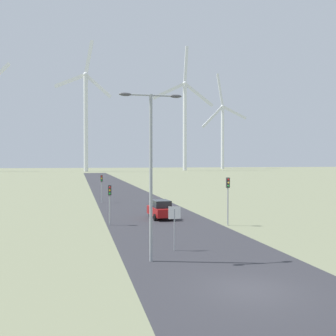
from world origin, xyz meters
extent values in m
plane|color=#757A5B|center=(0.00, 0.00, 0.00)|extent=(600.00, 600.00, 0.00)
cube|color=#2D2D33|center=(0.00, 48.00, 0.00)|extent=(10.00, 240.00, 0.01)
cylinder|color=#93999E|center=(-3.42, 5.77, 4.73)|extent=(0.18, 0.18, 9.47)
cylinder|color=#93999E|center=(-3.42, 5.77, 9.42)|extent=(2.90, 0.10, 0.10)
ellipsoid|color=#4C4C51|center=(-4.87, 5.77, 9.42)|extent=(0.70, 0.32, 0.20)
ellipsoid|color=#4C4C51|center=(-1.97, 5.77, 9.42)|extent=(0.70, 0.32, 0.20)
cylinder|color=#93999E|center=(-1.48, 8.07, 1.32)|extent=(0.07, 0.07, 2.65)
cube|color=white|center=(-1.48, 8.05, 2.42)|extent=(0.81, 0.01, 0.81)
cube|color=red|center=(-1.48, 8.07, 2.42)|extent=(0.76, 0.02, 0.76)
cylinder|color=#93999E|center=(-4.72, 18.89, 1.78)|extent=(0.11, 0.11, 3.55)
cube|color=#2D2D2D|center=(-4.72, 18.89, 3.10)|extent=(0.28, 0.24, 0.90)
sphere|color=red|center=(-4.72, 18.75, 3.37)|extent=(0.16, 0.16, 0.16)
sphere|color=gold|center=(-4.72, 18.75, 3.10)|extent=(0.16, 0.16, 0.16)
sphere|color=green|center=(-4.72, 18.75, 2.83)|extent=(0.16, 0.16, 0.16)
cylinder|color=#93999E|center=(5.41, 16.33, 2.12)|extent=(0.11, 0.11, 4.24)
cube|color=#2D2D2D|center=(5.41, 16.33, 3.79)|extent=(0.28, 0.24, 0.90)
sphere|color=red|center=(5.41, 16.19, 4.06)|extent=(0.16, 0.16, 0.16)
sphere|color=gold|center=(5.41, 16.19, 3.79)|extent=(0.16, 0.16, 0.16)
sphere|color=green|center=(5.41, 16.19, 3.52)|extent=(0.16, 0.16, 0.16)
cylinder|color=#93999E|center=(-4.33, 37.92, 1.88)|extent=(0.11, 0.11, 3.76)
cube|color=#2D2D2D|center=(-4.33, 37.92, 3.31)|extent=(0.28, 0.24, 0.90)
sphere|color=red|center=(-4.33, 37.78, 3.58)|extent=(0.16, 0.16, 0.16)
sphere|color=gold|center=(-4.33, 37.78, 3.31)|extent=(0.16, 0.16, 0.16)
sphere|color=green|center=(-4.33, 37.78, 3.04)|extent=(0.16, 0.16, 0.16)
cube|color=maroon|center=(0.51, 21.75, 0.73)|extent=(2.11, 4.23, 0.80)
cube|color=#1E2328|center=(0.51, 21.60, 1.48)|extent=(1.72, 2.21, 0.70)
cylinder|color=black|center=(-0.32, 23.02, 0.33)|extent=(0.22, 0.66, 0.66)
cylinder|color=black|center=(1.34, 23.02, 0.33)|extent=(0.22, 0.66, 0.66)
cylinder|color=black|center=(-0.32, 20.47, 0.33)|extent=(0.22, 0.66, 0.66)
cylinder|color=black|center=(1.34, 20.47, 0.33)|extent=(0.22, 0.66, 0.66)
cylinder|color=silver|center=(-3.39, 194.13, 25.33)|extent=(2.20, 2.20, 50.65)
sphere|color=silver|center=(-3.39, 194.13, 50.65)|extent=(2.60, 2.60, 2.60)
cube|color=silver|center=(-1.65, 193.46, 59.77)|extent=(5.07, 2.35, 17.33)
cube|color=silver|center=(-11.63, 197.31, 47.71)|extent=(16.04, 6.59, 7.18)
cube|color=silver|center=(3.11, 191.63, 44.47)|extent=(13.38, 5.56, 12.84)
cylinder|color=silver|center=(53.51, 205.57, 25.37)|extent=(2.20, 2.20, 50.73)
sphere|color=silver|center=(53.51, 205.57, 50.73)|extent=(2.60, 2.60, 2.60)
cube|color=silver|center=(54.20, 205.68, 61.96)|extent=(3.15, 0.95, 21.28)
cube|color=silver|center=(43.54, 204.11, 45.72)|extent=(19.65, 3.37, 11.06)
cube|color=silver|center=(62.79, 206.94, 44.51)|extent=(18.54, 3.21, 13.22)
cylinder|color=silver|center=(92.63, 246.81, 22.07)|extent=(2.20, 2.20, 44.13)
sphere|color=silver|center=(92.63, 246.81, 44.13)|extent=(2.60, 2.60, 2.60)
cube|color=silver|center=(90.34, 246.07, 55.76)|extent=(6.16, 2.42, 22.35)
cube|color=silver|center=(84.19, 244.09, 36.23)|extent=(17.25, 6.00, 16.28)
cube|color=silver|center=(103.36, 250.28, 40.40)|extent=(20.97, 7.20, 8.76)
camera|label=1|loc=(-7.44, -16.09, 5.73)|focal=42.00mm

